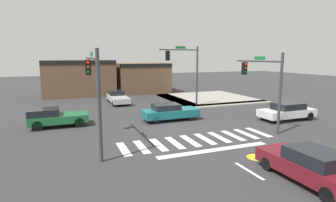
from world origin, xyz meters
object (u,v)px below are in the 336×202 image
at_px(traffic_signal_northeast, 185,66).
at_px(car_maroon, 311,165).
at_px(car_green, 55,117).
at_px(car_silver, 118,97).
at_px(traffic_signal_southwest, 93,81).
at_px(car_white, 287,111).
at_px(traffic_signal_southeast, 262,78).
at_px(car_teal, 170,112).

xyz_separation_m(traffic_signal_northeast, car_maroon, (-2.21, -17.11, -3.52)).
height_order(car_green, car_silver, car_green).
bearing_deg(car_silver, traffic_signal_southwest, -15.66).
distance_m(car_white, car_maroon, 11.79).
height_order(traffic_signal_southwest, traffic_signal_southeast, traffic_signal_southwest).
xyz_separation_m(traffic_signal_southeast, car_green, (-13.93, 5.74, -2.91)).
height_order(traffic_signal_northeast, car_maroon, traffic_signal_northeast).
xyz_separation_m(traffic_signal_southwest, traffic_signal_southeast, (11.70, 0.26, -0.18)).
xyz_separation_m(traffic_signal_southwest, car_green, (-2.24, 6.00, -3.10)).
bearing_deg(car_white, car_green, -14.61).
bearing_deg(car_white, car_silver, -49.26).
bearing_deg(traffic_signal_southwest, traffic_signal_southeast, -88.73).
relative_size(traffic_signal_southwest, car_teal, 1.26).
distance_m(traffic_signal_northeast, car_silver, 8.49).
relative_size(car_white, car_silver, 0.97).
height_order(car_green, car_white, car_white).
xyz_separation_m(car_white, car_maroon, (-7.66, -8.96, -0.02)).
distance_m(car_green, car_teal, 8.72).
relative_size(traffic_signal_northeast, car_maroon, 1.36).
relative_size(car_green, car_silver, 0.87).
bearing_deg(car_maroon, traffic_signal_southeast, -26.92).
xyz_separation_m(traffic_signal_northeast, car_silver, (-5.87, 4.98, -3.58)).
bearing_deg(traffic_signal_northeast, car_silver, -40.34).
relative_size(car_white, car_maroon, 1.02).
distance_m(traffic_signal_northeast, car_white, 10.41).
distance_m(traffic_signal_northeast, car_teal, 6.94).
xyz_separation_m(car_teal, car_white, (9.00, -3.35, 0.03)).
bearing_deg(traffic_signal_northeast, traffic_signal_southeast, 100.68).
relative_size(traffic_signal_southeast, car_green, 1.31).
xyz_separation_m(traffic_signal_southwest, car_maroon, (7.73, -7.56, -3.11)).
distance_m(traffic_signal_southwest, car_white, 15.76).
bearing_deg(traffic_signal_southeast, car_green, 67.61).
bearing_deg(car_green, traffic_signal_southwest, -69.56).
distance_m(traffic_signal_southeast, car_silver, 16.46).
height_order(car_white, car_maroon, car_maroon).
bearing_deg(car_white, traffic_signal_northeast, -56.25).
distance_m(car_teal, car_silver, 10.06).
distance_m(traffic_signal_southeast, traffic_signal_northeast, 9.48).
height_order(traffic_signal_southeast, car_green, traffic_signal_southeast).
height_order(traffic_signal_northeast, car_silver, traffic_signal_northeast).
distance_m(car_white, car_silver, 17.34).
bearing_deg(car_teal, car_silver, 103.31).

